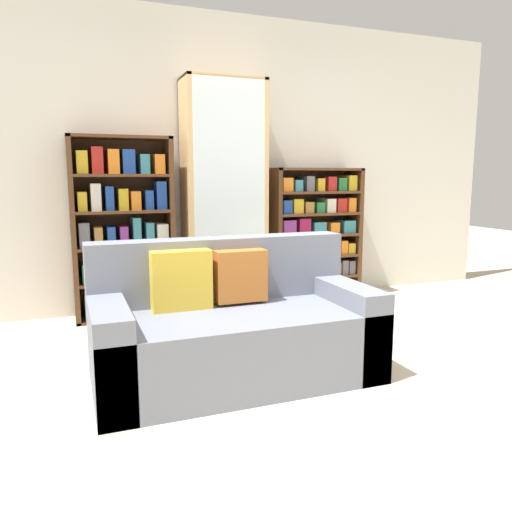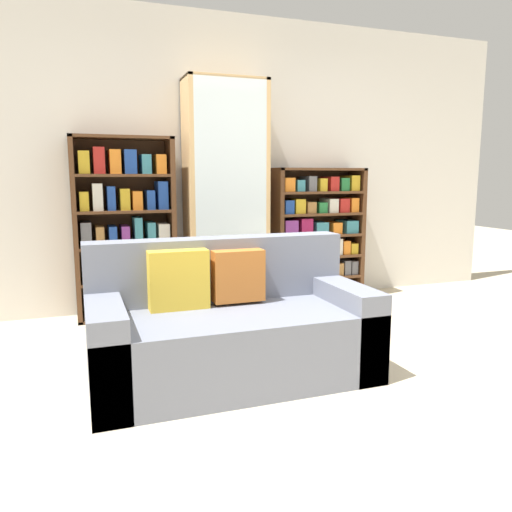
% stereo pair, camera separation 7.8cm
% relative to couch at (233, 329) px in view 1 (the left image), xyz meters
% --- Properties ---
extents(ground_plane, '(16.00, 16.00, 0.00)m').
position_rel_couch_xyz_m(ground_plane, '(0.52, -0.45, -0.30)').
color(ground_plane, beige).
extents(wall_back, '(6.02, 0.06, 2.70)m').
position_rel_couch_xyz_m(wall_back, '(0.52, 1.80, 1.05)').
color(wall_back, beige).
rests_on(wall_back, ground).
extents(couch, '(1.68, 0.82, 0.84)m').
position_rel_couch_xyz_m(couch, '(0.00, 0.00, 0.00)').
color(couch, slate).
rests_on(couch, ground).
extents(bookshelf_left, '(0.85, 0.32, 1.56)m').
position_rel_couch_xyz_m(bookshelf_left, '(-0.46, 1.60, 0.44)').
color(bookshelf_left, '#4C2D19').
rests_on(bookshelf_left, ground).
extents(display_cabinet, '(0.73, 0.36, 2.08)m').
position_rel_couch_xyz_m(display_cabinet, '(0.44, 1.58, 0.73)').
color(display_cabinet, tan).
rests_on(display_cabinet, ground).
extents(bookshelf_right, '(0.92, 0.32, 1.30)m').
position_rel_couch_xyz_m(bookshelf_right, '(1.39, 1.60, 0.33)').
color(bookshelf_right, '#4C2D19').
rests_on(bookshelf_right, ground).
extents(wine_bottle, '(0.09, 0.09, 0.40)m').
position_rel_couch_xyz_m(wine_bottle, '(0.94, 0.94, -0.13)').
color(wine_bottle, '#143819').
rests_on(wine_bottle, ground).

